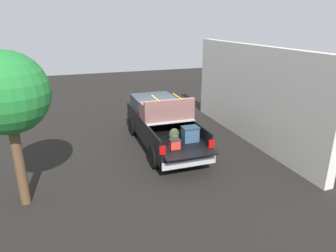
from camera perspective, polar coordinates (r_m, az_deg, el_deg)
ground_plane at (r=12.71m, az=-0.87°, el=-3.84°), size 40.00×40.00×0.00m
pickup_truck at (r=12.68m, az=-1.37°, el=0.77°), size 6.05×2.06×2.23m
building_facade at (r=13.39m, az=15.49°, el=5.87°), size 9.19×0.36×4.09m
tree_background at (r=8.75m, az=-28.27°, el=5.32°), size 2.17×2.17×4.35m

